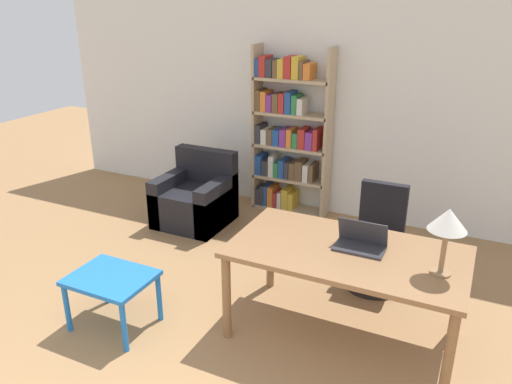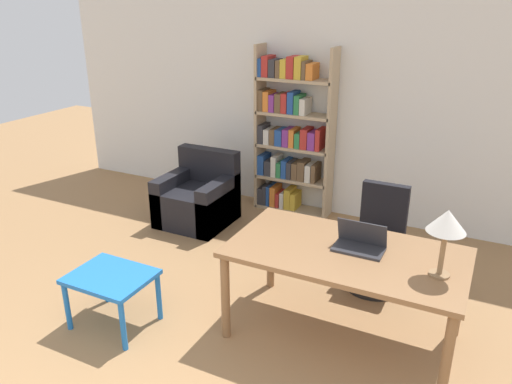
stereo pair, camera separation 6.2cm
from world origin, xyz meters
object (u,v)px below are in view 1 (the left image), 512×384
(laptop, at_px, (361,242))
(office_chair, at_px, (377,243))
(armchair, at_px, (196,200))
(side_table_blue, at_px, (112,283))
(bookshelf, at_px, (287,136))
(table_lamp, at_px, (448,222))
(desk, at_px, (347,260))

(laptop, xyz_separation_m, office_chair, (-0.03, 0.85, -0.40))
(armchair, bearing_deg, side_table_blue, -76.56)
(armchair, relative_size, bookshelf, 0.42)
(table_lamp, xyz_separation_m, side_table_blue, (-2.39, -0.63, -0.76))
(bookshelf, bearing_deg, table_lamp, -47.24)
(side_table_blue, xyz_separation_m, armchair, (-0.49, 2.03, -0.11))
(desk, relative_size, table_lamp, 3.61)
(laptop, relative_size, bookshelf, 0.18)
(office_chair, xyz_separation_m, armchair, (-2.26, 0.43, -0.13))
(side_table_blue, bearing_deg, bookshelf, 83.48)
(table_lamp, height_order, side_table_blue, table_lamp)
(laptop, height_order, armchair, laptop)
(office_chair, distance_m, bookshelf, 1.99)
(desk, bearing_deg, bookshelf, 122.70)
(office_chair, distance_m, side_table_blue, 2.39)
(armchair, bearing_deg, laptop, -29.14)
(laptop, bearing_deg, table_lamp, -12.22)
(desk, relative_size, side_table_blue, 2.72)
(laptop, height_order, bookshelf, bookshelf)
(table_lamp, relative_size, office_chair, 0.50)
(table_lamp, xyz_separation_m, armchair, (-2.88, 1.40, -0.87))
(desk, relative_size, bookshelf, 0.86)
(desk, bearing_deg, side_table_blue, -158.14)
(desk, distance_m, office_chair, 0.95)
(desk, xyz_separation_m, laptop, (0.08, 0.07, 0.14))
(armchair, bearing_deg, table_lamp, -25.99)
(armchair, xyz_separation_m, bookshelf, (0.81, 0.83, 0.67))
(bookshelf, bearing_deg, desk, -57.30)
(table_lamp, bearing_deg, side_table_blue, -165.31)
(table_lamp, relative_size, armchair, 0.57)
(laptop, height_order, table_lamp, table_lamp)
(desk, bearing_deg, laptop, 39.53)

